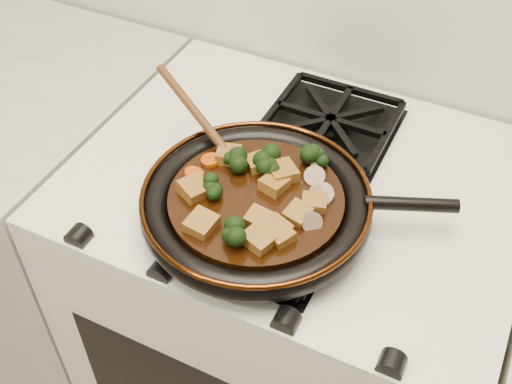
% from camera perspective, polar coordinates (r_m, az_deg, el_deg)
% --- Properties ---
extents(stove, '(0.76, 0.60, 0.90)m').
position_cam_1_polar(stove, '(1.44, 3.01, -11.69)').
color(stove, silver).
rests_on(stove, ground).
extents(burner_grate_front, '(0.23, 0.23, 0.03)m').
position_cam_1_polar(burner_grate_front, '(0.99, 0.73, -3.00)').
color(burner_grate_front, black).
rests_on(burner_grate_front, stove).
extents(burner_grate_back, '(0.23, 0.23, 0.03)m').
position_cam_1_polar(burner_grate_back, '(1.19, 6.60, 6.08)').
color(burner_grate_back, black).
rests_on(burner_grate_back, stove).
extents(skillet, '(0.46, 0.36, 0.05)m').
position_cam_1_polar(skillet, '(0.98, 0.12, -1.08)').
color(skillet, black).
rests_on(skillet, burner_grate_front).
extents(braising_sauce, '(0.27, 0.27, 0.02)m').
position_cam_1_polar(braising_sauce, '(0.98, 0.00, -0.87)').
color(braising_sauce, black).
rests_on(braising_sauce, skillet).
extents(tofu_cube_0, '(0.05, 0.05, 0.03)m').
position_cam_1_polar(tofu_cube_0, '(1.02, 0.25, 2.60)').
color(tofu_cube_0, brown).
rests_on(tofu_cube_0, braising_sauce).
extents(tofu_cube_1, '(0.05, 0.05, 0.03)m').
position_cam_1_polar(tofu_cube_1, '(0.92, 1.73, -3.38)').
color(tofu_cube_1, brown).
rests_on(tofu_cube_1, braising_sauce).
extents(tofu_cube_2, '(0.05, 0.05, 0.03)m').
position_cam_1_polar(tofu_cube_2, '(0.90, 0.25, -4.27)').
color(tofu_cube_2, brown).
rests_on(tofu_cube_2, braising_sauce).
extents(tofu_cube_3, '(0.05, 0.05, 0.02)m').
position_cam_1_polar(tofu_cube_3, '(0.91, 2.22, -3.88)').
color(tofu_cube_3, brown).
rests_on(tofu_cube_3, braising_sauce).
extents(tofu_cube_4, '(0.06, 0.06, 0.03)m').
position_cam_1_polar(tofu_cube_4, '(1.00, 2.33, 1.73)').
color(tofu_cube_4, brown).
rests_on(tofu_cube_4, braising_sauce).
extents(tofu_cube_5, '(0.06, 0.05, 0.03)m').
position_cam_1_polar(tofu_cube_5, '(0.98, -5.50, 0.23)').
color(tofu_cube_5, brown).
rests_on(tofu_cube_5, braising_sauce).
extents(tofu_cube_6, '(0.05, 0.05, 0.02)m').
position_cam_1_polar(tofu_cube_6, '(1.03, -2.46, 3.29)').
color(tofu_cube_6, brown).
rests_on(tofu_cube_6, braising_sauce).
extents(tofu_cube_7, '(0.05, 0.04, 0.02)m').
position_cam_1_polar(tofu_cube_7, '(0.96, 5.17, -1.03)').
color(tofu_cube_7, brown).
rests_on(tofu_cube_7, braising_sauce).
extents(tofu_cube_8, '(0.04, 0.05, 0.02)m').
position_cam_1_polar(tofu_cube_8, '(0.98, 1.61, 0.67)').
color(tofu_cube_8, brown).
rests_on(tofu_cube_8, braising_sauce).
extents(tofu_cube_9, '(0.04, 0.04, 0.02)m').
position_cam_1_polar(tofu_cube_9, '(0.94, 3.73, -1.99)').
color(tofu_cube_9, brown).
rests_on(tofu_cube_9, braising_sauce).
extents(tofu_cube_10, '(0.04, 0.05, 0.03)m').
position_cam_1_polar(tofu_cube_10, '(0.93, -4.88, -2.86)').
color(tofu_cube_10, brown).
rests_on(tofu_cube_10, braising_sauce).
extents(tofu_cube_11, '(0.04, 0.04, 0.03)m').
position_cam_1_polar(tofu_cube_11, '(0.93, 0.34, -2.55)').
color(tofu_cube_11, brown).
rests_on(tofu_cube_11, braising_sauce).
extents(broccoli_floret_0, '(0.09, 0.08, 0.07)m').
position_cam_1_polar(broccoli_floret_0, '(0.97, -4.16, 0.13)').
color(broccoli_floret_0, black).
rests_on(broccoli_floret_0, braising_sauce).
extents(broccoli_floret_1, '(0.07, 0.08, 0.06)m').
position_cam_1_polar(broccoli_floret_1, '(1.02, 5.24, 2.52)').
color(broccoli_floret_1, black).
rests_on(broccoli_floret_1, braising_sauce).
extents(broccoli_floret_2, '(0.09, 0.09, 0.07)m').
position_cam_1_polar(broccoli_floret_2, '(1.00, 0.88, 2.06)').
color(broccoli_floret_2, black).
rests_on(broccoli_floret_2, braising_sauce).
extents(broccoli_floret_3, '(0.08, 0.08, 0.07)m').
position_cam_1_polar(broccoli_floret_3, '(0.90, -2.09, -3.92)').
color(broccoli_floret_3, black).
rests_on(broccoli_floret_3, braising_sauce).
extents(broccoli_floret_4, '(0.07, 0.07, 0.06)m').
position_cam_1_polar(broccoli_floret_4, '(1.01, 1.14, 2.68)').
color(broccoli_floret_4, black).
rests_on(broccoli_floret_4, braising_sauce).
extents(broccoli_floret_5, '(0.08, 0.09, 0.06)m').
position_cam_1_polar(broccoli_floret_5, '(1.02, -1.95, 2.55)').
color(broccoli_floret_5, black).
rests_on(broccoli_floret_5, braising_sauce).
extents(carrot_coin_0, '(0.03, 0.03, 0.01)m').
position_cam_1_polar(carrot_coin_0, '(0.98, 1.44, 0.55)').
color(carrot_coin_0, '#B43E05').
rests_on(carrot_coin_0, braising_sauce).
extents(carrot_coin_1, '(0.03, 0.03, 0.02)m').
position_cam_1_polar(carrot_coin_1, '(0.98, -5.57, 0.28)').
color(carrot_coin_1, '#B43E05').
rests_on(carrot_coin_1, braising_sauce).
extents(carrot_coin_2, '(0.03, 0.03, 0.02)m').
position_cam_1_polar(carrot_coin_2, '(1.01, -5.55, 1.64)').
color(carrot_coin_2, '#B43E05').
rests_on(carrot_coin_2, braising_sauce).
extents(carrot_coin_3, '(0.03, 0.03, 0.01)m').
position_cam_1_polar(carrot_coin_3, '(1.03, -4.07, 2.83)').
color(carrot_coin_3, '#B43E05').
rests_on(carrot_coin_3, braising_sauce).
extents(mushroom_slice_0, '(0.04, 0.04, 0.03)m').
position_cam_1_polar(mushroom_slice_0, '(0.93, 4.96, -2.68)').
color(mushroom_slice_0, '#7C6047').
rests_on(mushroom_slice_0, braising_sauce).
extents(mushroom_slice_1, '(0.04, 0.04, 0.03)m').
position_cam_1_polar(mushroom_slice_1, '(0.97, 5.85, -0.29)').
color(mushroom_slice_1, '#7C6047').
rests_on(mushroom_slice_1, braising_sauce).
extents(mushroom_slice_2, '(0.04, 0.04, 0.02)m').
position_cam_1_polar(mushroom_slice_2, '(1.00, 5.24, 1.40)').
color(mushroom_slice_2, '#7C6047').
rests_on(mushroom_slice_2, braising_sauce).
extents(mushroom_slice_3, '(0.05, 0.05, 0.02)m').
position_cam_1_polar(mushroom_slice_3, '(0.97, 5.85, -0.20)').
color(mushroom_slice_3, '#7C6047').
rests_on(mushroom_slice_3, braising_sauce).
extents(wooden_spoon, '(0.13, 0.08, 0.21)m').
position_cam_1_polar(wooden_spoon, '(1.05, -4.03, 5.35)').
color(wooden_spoon, '#4E2B10').
rests_on(wooden_spoon, braising_sauce).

